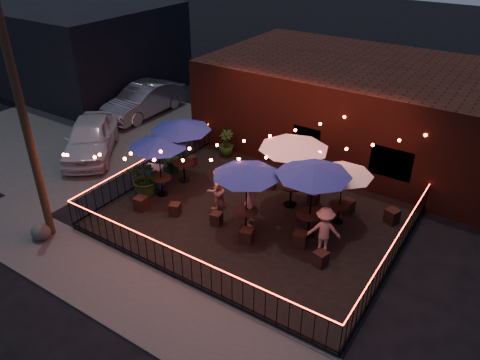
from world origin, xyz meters
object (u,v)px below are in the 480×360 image
(cafe_table_4, at_px, (314,170))
(cafe_table_2, at_px, (247,171))
(cafe_table_1, at_px, (181,126))
(cafe_table_5, at_px, (344,171))
(boulder, at_px, (41,232))
(cafe_table_0, at_px, (158,143))
(cooler, at_px, (155,176))
(cafe_table_3, at_px, (294,144))
(utility_pole, at_px, (26,128))

(cafe_table_4, bearing_deg, cafe_table_2, -154.74)
(cafe_table_1, distance_m, cafe_table_5, 6.50)
(boulder, bearing_deg, cafe_table_0, 69.61)
(cooler, bearing_deg, boulder, -119.09)
(cafe_table_5, bearing_deg, cafe_table_3, 179.08)
(cafe_table_4, height_order, boulder, cafe_table_4)
(utility_pole, bearing_deg, cafe_table_0, 67.95)
(cafe_table_1, height_order, cafe_table_2, cafe_table_1)
(utility_pole, relative_size, cooler, 9.24)
(cafe_table_4, bearing_deg, cafe_table_1, 174.53)
(cafe_table_4, height_order, cooler, cafe_table_4)
(cafe_table_0, bearing_deg, cafe_table_1, 90.00)
(cafe_table_5, xyz_separation_m, cooler, (-7.15, -1.69, -1.61))
(utility_pole, distance_m, cafe_table_3, 8.69)
(cafe_table_1, bearing_deg, cafe_table_5, 6.24)
(cafe_table_3, bearing_deg, cooler, -161.74)
(cooler, height_order, boulder, cooler)
(utility_pole, height_order, cooler, utility_pole)
(cafe_table_3, distance_m, cafe_table_5, 1.99)
(cafe_table_2, bearing_deg, cafe_table_0, 178.03)
(cafe_table_0, distance_m, cafe_table_1, 1.36)
(cafe_table_3, xyz_separation_m, cafe_table_4, (1.40, -1.30, -0.04))
(utility_pole, distance_m, cooler, 5.57)
(cafe_table_1, bearing_deg, cafe_table_0, -90.00)
(cafe_table_3, bearing_deg, cafe_table_5, -0.92)
(cafe_table_4, bearing_deg, cafe_table_5, 67.22)
(cafe_table_3, bearing_deg, boulder, -133.71)
(cafe_table_3, distance_m, boulder, 9.18)
(utility_pole, distance_m, cafe_table_5, 10.20)
(utility_pole, height_order, cafe_table_2, utility_pole)
(cafe_table_1, xyz_separation_m, cafe_table_3, (4.52, 0.74, 0.13))
(cafe_table_0, height_order, boulder, cafe_table_0)
(cafe_table_0, relative_size, cooler, 3.23)
(cafe_table_0, bearing_deg, utility_pole, -112.05)
(cafe_table_1, height_order, cooler, cafe_table_1)
(cafe_table_1, bearing_deg, cafe_table_3, 9.25)
(cafe_table_0, relative_size, cafe_table_2, 1.05)
(cafe_table_0, height_order, cooler, cafe_table_0)
(cafe_table_4, bearing_deg, cooler, -176.37)
(utility_pole, relative_size, cafe_table_0, 2.86)
(cafe_table_4, distance_m, cooler, 6.94)
(cafe_table_1, xyz_separation_m, boulder, (-1.61, -5.67, -2.23))
(boulder, bearing_deg, cafe_table_4, 34.17)
(cafe_table_3, relative_size, cooler, 3.19)
(cafe_table_0, height_order, cafe_table_2, cafe_table_2)
(cafe_table_0, bearing_deg, boulder, -110.39)
(cafe_table_1, relative_size, cooler, 3.24)
(cafe_table_1, bearing_deg, cafe_table_2, -20.44)
(cafe_table_2, distance_m, cafe_table_4, 2.15)
(cafe_table_5, bearing_deg, cafe_table_4, -112.78)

